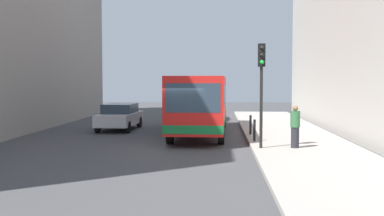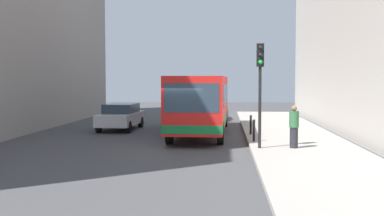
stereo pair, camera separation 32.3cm
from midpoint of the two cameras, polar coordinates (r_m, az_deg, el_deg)
ground_plane at (r=20.72m, az=-1.70°, el=-4.50°), size 80.00×80.00×0.00m
sidewalk at (r=20.89m, az=13.25°, el=-4.32°), size 4.40×40.00×0.15m
bus at (r=25.04m, az=1.51°, el=0.83°), size 2.78×11.08×3.00m
car_beside_bus at (r=27.42m, az=-8.11°, el=-0.95°), size 2.01×4.47×1.48m
car_behind_bus at (r=34.49m, az=2.35°, el=-0.03°), size 2.08×4.50×1.48m
traffic_light at (r=18.98m, az=8.58°, el=3.84°), size 0.28×0.33×4.10m
bollard_near at (r=21.15m, az=7.80°, el=-2.66°), size 0.11×0.11×0.95m
bollard_mid at (r=23.74m, az=7.38°, el=-2.00°), size 0.11×0.11×0.95m
pedestrian_near_signal at (r=19.35m, az=12.49°, el=-2.20°), size 0.38×0.38×1.68m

